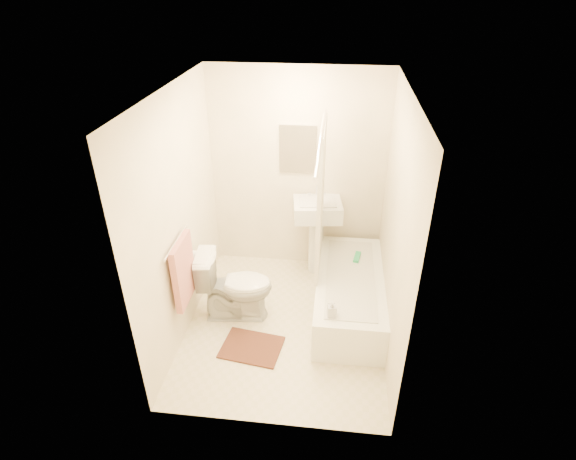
# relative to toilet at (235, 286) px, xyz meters

# --- Properties ---
(floor) EXTENTS (2.40, 2.40, 0.00)m
(floor) POSITION_rel_toilet_xyz_m (0.53, -0.10, -0.38)
(floor) COLOR beige
(floor) RESTS_ON ground
(ceiling) EXTENTS (2.40, 2.40, 0.00)m
(ceiling) POSITION_rel_toilet_xyz_m (0.53, -0.10, 2.02)
(ceiling) COLOR white
(ceiling) RESTS_ON ground
(wall_back) EXTENTS (2.00, 0.02, 2.40)m
(wall_back) POSITION_rel_toilet_xyz_m (0.53, 1.10, 0.82)
(wall_back) COLOR beige
(wall_back) RESTS_ON ground
(wall_left) EXTENTS (0.02, 2.40, 2.40)m
(wall_left) POSITION_rel_toilet_xyz_m (-0.47, -0.10, 0.82)
(wall_left) COLOR beige
(wall_left) RESTS_ON ground
(wall_right) EXTENTS (0.02, 2.40, 2.40)m
(wall_right) POSITION_rel_toilet_xyz_m (1.53, -0.10, 0.82)
(wall_right) COLOR beige
(wall_right) RESTS_ON ground
(mirror) EXTENTS (0.40, 0.03, 0.55)m
(mirror) POSITION_rel_toilet_xyz_m (0.53, 1.08, 1.12)
(mirror) COLOR white
(mirror) RESTS_ON wall_back
(curtain_rod) EXTENTS (0.03, 1.70, 0.03)m
(curtain_rod) POSITION_rel_toilet_xyz_m (0.83, -0.00, 1.62)
(curtain_rod) COLOR silver
(curtain_rod) RESTS_ON wall_back
(shower_curtain) EXTENTS (0.04, 0.80, 1.55)m
(shower_curtain) POSITION_rel_toilet_xyz_m (0.83, 0.40, 0.84)
(shower_curtain) COLOR silver
(shower_curtain) RESTS_ON curtain_rod
(towel_bar) EXTENTS (0.02, 0.60, 0.02)m
(towel_bar) POSITION_rel_toilet_xyz_m (-0.43, -0.35, 0.72)
(towel_bar) COLOR silver
(towel_bar) RESTS_ON wall_left
(towel) EXTENTS (0.06, 0.45, 0.66)m
(towel) POSITION_rel_toilet_xyz_m (-0.40, -0.35, 0.40)
(towel) COLOR #CC7266
(towel) RESTS_ON towel_bar
(toilet_paper) EXTENTS (0.11, 0.12, 0.12)m
(toilet_paper) POSITION_rel_toilet_xyz_m (-0.40, 0.02, 0.32)
(toilet_paper) COLOR white
(toilet_paper) RESTS_ON wall_left
(toilet) EXTENTS (0.81, 0.51, 0.76)m
(toilet) POSITION_rel_toilet_xyz_m (0.00, 0.00, 0.00)
(toilet) COLOR silver
(toilet) RESTS_ON floor
(sink) EXTENTS (0.59, 0.50, 1.05)m
(sink) POSITION_rel_toilet_xyz_m (0.78, 0.89, 0.15)
(sink) COLOR silver
(sink) RESTS_ON floor
(bathtub) EXTENTS (0.70, 1.59, 0.45)m
(bathtub) POSITION_rel_toilet_xyz_m (1.19, 0.20, -0.15)
(bathtub) COLOR white
(bathtub) RESTS_ON floor
(bath_mat) EXTENTS (0.63, 0.51, 0.02)m
(bath_mat) POSITION_rel_toilet_xyz_m (0.25, -0.48, -0.37)
(bath_mat) COLOR #542C1E
(bath_mat) RESTS_ON floor
(soap_bottle) EXTENTS (0.09, 0.09, 0.18)m
(soap_bottle) POSITION_rel_toilet_xyz_m (1.01, -0.44, 0.16)
(soap_bottle) COLOR white
(soap_bottle) RESTS_ON bathtub
(scrub_brush) EXTENTS (0.09, 0.20, 0.04)m
(scrub_brush) POSITION_rel_toilet_xyz_m (1.26, 0.55, 0.09)
(scrub_brush) COLOR #2CB668
(scrub_brush) RESTS_ON bathtub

